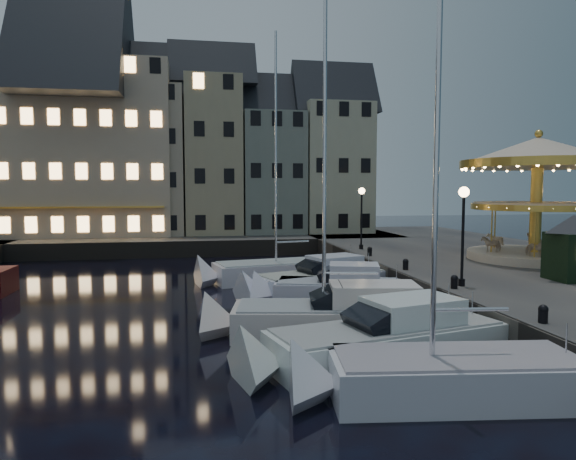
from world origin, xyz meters
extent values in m
plane|color=black|center=(0.00, 0.00, 0.00)|extent=(160.00, 160.00, 0.00)
cube|color=#474442|center=(14.00, 6.00, 0.65)|extent=(16.00, 56.00, 1.30)
cube|color=#474442|center=(-8.00, 28.00, 0.65)|extent=(44.00, 12.00, 1.30)
cube|color=#47423A|center=(6.00, 6.00, 0.65)|extent=(0.15, 44.00, 1.30)
cube|color=#47423A|center=(-6.00, 22.00, 0.65)|extent=(48.00, 0.15, 1.30)
cylinder|color=black|center=(7.20, 1.00, 1.45)|extent=(0.28, 0.28, 0.30)
cylinder|color=black|center=(7.20, 1.00, 3.20)|extent=(0.12, 0.12, 3.80)
sphere|color=#FFD18C|center=(7.20, 1.00, 5.25)|extent=(0.44, 0.44, 0.44)
cylinder|color=black|center=(7.20, 14.50, 1.45)|extent=(0.28, 0.28, 0.30)
cylinder|color=black|center=(7.20, 14.50, 3.20)|extent=(0.12, 0.12, 3.80)
sphere|color=#FFD18C|center=(7.20, 14.50, 5.25)|extent=(0.44, 0.44, 0.44)
cylinder|color=black|center=(6.60, -5.00, 1.50)|extent=(0.28, 0.28, 0.40)
sphere|color=black|center=(6.60, -5.00, 1.72)|extent=(0.30, 0.30, 0.30)
cylinder|color=black|center=(6.60, 0.50, 1.50)|extent=(0.28, 0.28, 0.40)
sphere|color=black|center=(6.60, 0.50, 1.72)|extent=(0.30, 0.30, 0.30)
cylinder|color=black|center=(6.60, 5.50, 1.50)|extent=(0.28, 0.28, 0.40)
sphere|color=black|center=(6.60, 5.50, 1.72)|extent=(0.30, 0.30, 0.30)
cylinder|color=black|center=(6.60, 11.00, 1.50)|extent=(0.28, 0.28, 0.40)
sphere|color=black|center=(6.60, 11.00, 1.72)|extent=(0.30, 0.30, 0.30)
cube|color=tan|center=(-19.50, 30.00, 6.80)|extent=(5.00, 8.00, 11.00)
cube|color=gray|center=(-14.05, 30.00, 7.30)|extent=(5.60, 8.00, 12.00)
cube|color=tan|center=(-8.00, 30.00, 7.80)|extent=(6.20, 8.00, 13.00)
cube|color=tan|center=(-2.25, 30.00, 8.30)|extent=(5.00, 8.00, 14.00)
cube|color=slate|center=(3.20, 30.00, 6.80)|extent=(5.60, 8.00, 11.00)
cube|color=#ACA98D|center=(9.25, 30.00, 7.30)|extent=(6.20, 8.00, 12.00)
cube|color=#C8B194|center=(-14.00, 30.00, 8.80)|extent=(16.00, 9.00, 15.00)
cube|color=silver|center=(2.72, -6.96, 0.45)|extent=(6.62, 3.20, 1.30)
cube|color=gray|center=(2.72, -6.96, 1.12)|extent=(6.28, 2.97, 0.10)
cylinder|color=silver|center=(2.09, -6.88, 6.67)|extent=(0.14, 0.14, 11.14)
cube|color=silver|center=(2.03, -3.96, 0.45)|extent=(7.90, 4.23, 1.30)
cube|color=gray|center=(2.03, -3.96, 1.12)|extent=(7.49, 3.94, 0.10)
cube|color=silver|center=(2.91, -3.75, 1.55)|extent=(3.22, 2.51, 0.80)
cube|color=black|center=(1.45, -4.10, 1.45)|extent=(1.64, 2.00, 0.98)
cube|color=silver|center=(1.57, -1.03, 0.45)|extent=(8.55, 3.87, 1.30)
cube|color=gray|center=(1.57, -1.03, 1.12)|extent=(8.11, 3.61, 0.10)
cube|color=silver|center=(2.54, -1.20, 1.55)|extent=(3.41, 2.36, 0.80)
cube|color=black|center=(0.92, -0.91, 1.45)|extent=(1.64, 1.92, 1.02)
cylinder|color=silver|center=(0.76, -0.88, 6.65)|extent=(0.14, 0.14, 11.10)
cube|color=silver|center=(2.65, 3.85, 0.45)|extent=(6.22, 3.74, 1.30)
cube|color=gray|center=(2.65, 3.85, 1.12)|extent=(5.89, 3.49, 0.10)
cube|color=silver|center=(3.32, 3.66, 1.55)|extent=(2.59, 2.22, 0.80)
cube|color=black|center=(2.20, 3.98, 1.45)|extent=(1.41, 1.78, 0.87)
cube|color=silver|center=(2.45, 6.45, 0.45)|extent=(7.14, 4.40, 1.30)
cube|color=gray|center=(2.45, 6.45, 1.12)|extent=(6.76, 4.12, 0.10)
cube|color=silver|center=(3.22, 6.72, 1.55)|extent=(3.00, 2.46, 0.80)
cube|color=black|center=(1.94, 6.27, 1.45)|extent=(1.62, 1.88, 0.93)
cube|color=silver|center=(1.63, 10.82, 0.45)|extent=(9.22, 4.24, 1.30)
cube|color=#8E989A|center=(1.63, 10.82, 1.12)|extent=(8.75, 3.95, 0.10)
cylinder|color=silver|center=(0.75, 10.65, 7.08)|extent=(0.14, 0.14, 11.97)
cylinder|color=beige|center=(15.43, 7.75, 1.53)|extent=(7.39, 7.39, 0.46)
cylinder|color=gold|center=(15.43, 7.75, 4.63)|extent=(0.65, 0.65, 5.73)
cylinder|color=beige|center=(15.43, 7.75, 4.53)|extent=(6.84, 6.84, 0.17)
cylinder|color=gold|center=(15.43, 7.75, 4.37)|extent=(7.10, 7.10, 0.32)
cone|color=beige|center=(15.43, 7.75, 7.58)|extent=(8.50, 8.50, 1.48)
cylinder|color=gold|center=(15.43, 7.75, 6.80)|extent=(8.50, 8.50, 0.46)
sphere|color=gold|center=(15.43, 7.75, 8.51)|extent=(0.46, 0.46, 0.46)
imported|color=beige|center=(17.90, 8.52, 2.22)|extent=(1.54, 1.12, 0.92)
cube|color=black|center=(12.71, 1.39, 2.37)|extent=(1.80, 1.80, 2.13)
pyramid|color=black|center=(12.71, 1.39, 4.23)|extent=(2.84, 2.84, 0.80)
camera|label=1|loc=(-3.72, -18.76, 5.36)|focal=32.00mm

